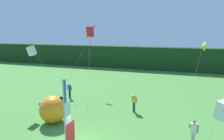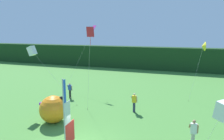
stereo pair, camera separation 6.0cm
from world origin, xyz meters
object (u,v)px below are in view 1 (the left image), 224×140
at_px(kite_red_diamond_5, 90,37).
at_px(person_far_left, 70,90).
at_px(kite_white_box_2, 32,51).
at_px(inflatable_balloon, 53,109).
at_px(banner_flag, 68,121).
at_px(person_near_banner, 193,132).
at_px(kite_magenta_diamond_3, 91,32).
at_px(kite_yellow_delta_4, 203,46).
at_px(person_mid_field, 134,102).
at_px(kite_white_box_1, 224,111).

bearing_deg(kite_red_diamond_5, person_far_left, 139.81).
distance_m(kite_white_box_2, kite_red_diamond_5, 5.93).
xyz_separation_m(inflatable_balloon, kite_red_diamond_5, (2.15, 2.30, 5.43)).
xyz_separation_m(banner_flag, person_near_banner, (6.53, 3.43, -1.28)).
bearing_deg(person_near_banner, kite_magenta_diamond_3, 137.28).
xyz_separation_m(kite_white_box_2, kite_yellow_delta_4, (14.72, 6.87, 0.25)).
distance_m(banner_flag, kite_yellow_delta_4, 15.52).
bearing_deg(person_mid_field, person_near_banner, -43.34).
distance_m(banner_flag, person_mid_field, 8.08).
xyz_separation_m(person_mid_field, kite_white_box_2, (-9.07, -1.46, 4.28)).
bearing_deg(kite_yellow_delta_4, person_mid_field, -136.30).
distance_m(kite_white_box_1, kite_white_box_2, 15.84).
height_order(banner_flag, kite_white_box_2, kite_white_box_2).
relative_size(inflatable_balloon, kite_red_diamond_5, 0.30).
relative_size(person_mid_field, kite_red_diamond_5, 0.23).
bearing_deg(kite_white_box_2, kite_white_box_1, -24.91).
bearing_deg(person_mid_field, kite_yellow_delta_4, 43.70).
distance_m(inflatable_balloon, kite_magenta_diamond_3, 11.46).
bearing_deg(kite_white_box_1, kite_red_diamond_5, 142.91).
bearing_deg(kite_white_box_1, kite_yellow_delta_4, 88.28).
distance_m(inflatable_balloon, kite_white_box_1, 11.80).
bearing_deg(kite_white_box_1, kite_white_box_2, 155.09).
bearing_deg(person_mid_field, person_far_left, 167.09).
height_order(person_far_left, kite_yellow_delta_4, kite_yellow_delta_4).
bearing_deg(inflatable_balloon, person_mid_field, 36.08).
distance_m(inflatable_balloon, kite_white_box_2, 6.03).
relative_size(kite_white_box_2, kite_magenta_diamond_3, 0.75).
relative_size(person_near_banner, kite_white_box_2, 0.31).
relative_size(banner_flag, kite_yellow_delta_4, 0.79).
bearing_deg(person_near_banner, kite_white_box_1, -79.65).
bearing_deg(banner_flag, person_near_banner, 27.69).
relative_size(person_near_banner, kite_red_diamond_5, 0.24).
bearing_deg(person_far_left, banner_flag, -60.83).
height_order(banner_flag, person_far_left, banner_flag).
xyz_separation_m(kite_magenta_diamond_3, kite_red_diamond_5, (3.21, -7.57, -0.31)).
bearing_deg(kite_white_box_2, kite_magenta_diamond_3, 70.80).
height_order(kite_white_box_1, kite_yellow_delta_4, kite_yellow_delta_4).
bearing_deg(kite_white_box_2, kite_yellow_delta_4, 25.01).
bearing_deg(banner_flag, kite_yellow_delta_4, 59.83).
xyz_separation_m(banner_flag, inflatable_balloon, (-3.46, 3.76, -1.16)).
height_order(kite_white_box_2, kite_magenta_diamond_3, kite_magenta_diamond_3).
bearing_deg(kite_white_box_2, banner_flag, -41.41).
bearing_deg(inflatable_balloon, kite_white_box_2, 145.51).
bearing_deg(kite_white_box_2, person_near_banner, -11.74).
bearing_deg(kite_white_box_2, person_mid_field, 9.17).
height_order(person_near_banner, person_far_left, person_near_banner).
bearing_deg(kite_yellow_delta_4, kite_white_box_2, -154.99).
bearing_deg(banner_flag, kite_white_box_1, -3.12).
relative_size(person_far_left, kite_magenta_diamond_3, 0.21).
height_order(person_far_left, kite_magenta_diamond_3, kite_magenta_diamond_3).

